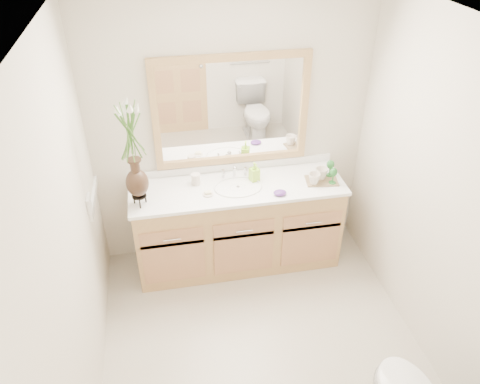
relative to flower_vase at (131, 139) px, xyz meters
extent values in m
plane|color=#BBB3A0|center=(0.82, -0.90, -1.42)|extent=(2.60, 2.60, 0.00)
cube|color=white|center=(0.82, -0.90, 0.98)|extent=(2.40, 2.60, 0.02)
cube|color=beige|center=(0.82, 0.40, -0.22)|extent=(2.40, 0.02, 2.40)
cube|color=beige|center=(-0.38, -0.90, -0.22)|extent=(0.02, 2.60, 2.40)
cube|color=beige|center=(2.02, -0.90, -0.22)|extent=(0.02, 2.60, 2.40)
cube|color=tan|center=(0.82, 0.12, -1.02)|extent=(1.80, 0.55, 0.80)
cube|color=white|center=(0.82, 0.12, -0.60)|extent=(1.84, 0.57, 0.03)
ellipsoid|color=white|center=(0.82, 0.10, -0.64)|extent=(0.38, 0.30, 0.12)
cylinder|color=silver|center=(0.82, 0.28, -0.53)|extent=(0.02, 0.02, 0.11)
cylinder|color=silver|center=(0.72, 0.28, -0.55)|extent=(0.02, 0.02, 0.08)
cylinder|color=silver|center=(0.92, 0.28, -0.55)|extent=(0.02, 0.02, 0.08)
cube|color=white|center=(0.82, 0.38, -0.01)|extent=(1.20, 0.01, 0.85)
cube|color=tan|center=(0.82, 0.38, 0.44)|extent=(1.32, 0.04, 0.06)
cube|color=tan|center=(0.82, 0.38, -0.47)|extent=(1.32, 0.04, 0.06)
cube|color=tan|center=(0.19, 0.38, -0.01)|extent=(0.06, 0.04, 0.85)
cube|color=tan|center=(1.45, 0.38, -0.01)|extent=(0.06, 0.04, 0.85)
cube|color=white|center=(-0.37, -0.13, -0.44)|extent=(0.02, 0.12, 0.12)
cylinder|color=black|center=(0.00, 0.00, -0.50)|extent=(0.12, 0.12, 0.01)
ellipsoid|color=black|center=(0.00, 0.00, -0.38)|extent=(0.18, 0.18, 0.23)
cylinder|color=black|center=(0.00, 0.00, -0.23)|extent=(0.07, 0.07, 0.11)
cylinder|color=#4C7A33|center=(0.00, 0.00, 0.04)|extent=(0.06, 0.06, 0.42)
cylinder|color=beige|center=(0.47, 0.22, -0.54)|extent=(0.08, 0.08, 0.10)
cylinder|color=beige|center=(0.55, 0.04, -0.58)|extent=(0.09, 0.09, 0.01)
cube|color=beige|center=(0.55, 0.04, -0.57)|extent=(0.06, 0.04, 0.02)
imported|color=#9DDA33|center=(0.98, 0.19, -0.51)|extent=(0.09, 0.09, 0.15)
ellipsoid|color=#522777|center=(1.14, -0.08, -0.57)|extent=(0.12, 0.11, 0.04)
cube|color=brown|center=(1.55, 0.05, -0.58)|extent=(0.29, 0.22, 0.01)
imported|color=beige|center=(1.47, 0.02, -0.52)|extent=(0.13, 0.13, 0.10)
imported|color=beige|center=(1.55, 0.08, -0.52)|extent=(0.14, 0.14, 0.11)
cylinder|color=#226728|center=(1.62, -0.01, -0.57)|extent=(0.06, 0.06, 0.01)
cylinder|color=#226728|center=(1.62, -0.01, -0.53)|extent=(0.01, 0.01, 0.09)
ellipsoid|color=#226728|center=(1.62, -0.01, -0.47)|extent=(0.06, 0.06, 0.08)
cylinder|color=#226728|center=(1.64, 0.11, -0.57)|extent=(0.06, 0.06, 0.01)
cylinder|color=#226728|center=(1.64, 0.11, -0.52)|extent=(0.01, 0.01, 0.09)
ellipsoid|color=#226728|center=(1.64, 0.11, -0.46)|extent=(0.07, 0.07, 0.08)
camera|label=1|loc=(0.21, -3.17, 1.59)|focal=35.00mm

